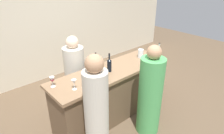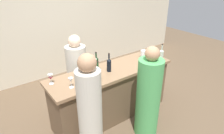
{
  "view_description": "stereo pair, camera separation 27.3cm",
  "coord_description": "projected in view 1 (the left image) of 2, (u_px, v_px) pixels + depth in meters",
  "views": [
    {
      "loc": [
        -2.0,
        -2.26,
        2.46
      ],
      "look_at": [
        0.0,
        0.0,
        0.99
      ],
      "focal_mm": 32.05,
      "sensor_mm": 36.0,
      "label": 1
    },
    {
      "loc": [
        -1.79,
        -2.43,
        2.46
      ],
      "look_at": [
        0.0,
        0.0,
        0.99
      ],
      "focal_mm": 32.05,
      "sensor_mm": 36.0,
      "label": 2
    }
  ],
  "objects": [
    {
      "name": "ground_plane",
      "position": [
        112.0,
        114.0,
        3.79
      ],
      "size": [
        12.0,
        12.0,
        0.0
      ],
      "primitive_type": "plane",
      "color": "brown"
    },
    {
      "name": "back_wall",
      "position": [
        50.0,
        20.0,
        4.66
      ],
      "size": [
        8.0,
        0.1,
        2.8
      ],
      "primitive_type": "cube",
      "color": "beige",
      "rests_on": "ground"
    },
    {
      "name": "bar_counter",
      "position": [
        112.0,
        93.0,
        3.58
      ],
      "size": [
        2.24,
        0.67,
        0.94
      ],
      "color": "brown",
      "rests_on": "ground"
    },
    {
      "name": "wine_bottle_leftmost_olive_green",
      "position": [
        100.0,
        73.0,
        3.04
      ],
      "size": [
        0.08,
        0.08,
        0.29
      ],
      "color": "#193D1E",
      "rests_on": "bar_counter"
    },
    {
      "name": "wine_bottle_second_left_dark_green",
      "position": [
        96.0,
        63.0,
        3.36
      ],
      "size": [
        0.07,
        0.07,
        0.3
      ],
      "color": "black",
      "rests_on": "bar_counter"
    },
    {
      "name": "wine_bottle_center_near_black",
      "position": [
        109.0,
        65.0,
        3.27
      ],
      "size": [
        0.07,
        0.07,
        0.32
      ],
      "color": "black",
      "rests_on": "bar_counter"
    },
    {
      "name": "wine_bottle_second_right_clear_pale",
      "position": [
        158.0,
        53.0,
        3.72
      ],
      "size": [
        0.08,
        0.08,
        0.33
      ],
      "color": "#B7C6B2",
      "rests_on": "bar_counter"
    },
    {
      "name": "wine_glass_near_left",
      "position": [
        88.0,
        78.0,
        2.92
      ],
      "size": [
        0.07,
        0.07,
        0.14
      ],
      "color": "white",
      "rests_on": "bar_counter"
    },
    {
      "name": "wine_glass_near_center",
      "position": [
        74.0,
        82.0,
        2.77
      ],
      "size": [
        0.07,
        0.07,
        0.16
      ],
      "color": "white",
      "rests_on": "bar_counter"
    },
    {
      "name": "wine_glass_near_right",
      "position": [
        96.0,
        70.0,
        3.11
      ],
      "size": [
        0.07,
        0.07,
        0.16
      ],
      "color": "white",
      "rests_on": "bar_counter"
    },
    {
      "name": "wine_glass_far_left",
      "position": [
        52.0,
        80.0,
        2.84
      ],
      "size": [
        0.07,
        0.07,
        0.16
      ],
      "color": "white",
      "rests_on": "bar_counter"
    },
    {
      "name": "water_pitcher",
      "position": [
        141.0,
        53.0,
        3.82
      ],
      "size": [
        0.11,
        0.11,
        0.16
      ],
      "color": "silver",
      "rests_on": "bar_counter"
    },
    {
      "name": "person_left_guest",
      "position": [
        97.0,
        115.0,
        2.59
      ],
      "size": [
        0.37,
        0.37,
        1.62
      ],
      "rotation": [
        0.0,
        0.0,
        1.37
      ],
      "color": "beige",
      "rests_on": "ground"
    },
    {
      "name": "person_center_guest",
      "position": [
        150.0,
        95.0,
        3.14
      ],
      "size": [
        0.38,
        0.38,
        1.52
      ],
      "rotation": [
        0.0,
        0.0,
        1.56
      ],
      "color": "#4CA559",
      "rests_on": "ground"
    },
    {
      "name": "person_right_guest",
      "position": [
        75.0,
        76.0,
        3.75
      ],
      "size": [
        0.47,
        0.47,
        1.45
      ],
      "rotation": [
        0.0,
        0.0,
        -1.87
      ],
      "color": "beige",
      "rests_on": "ground"
    }
  ]
}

